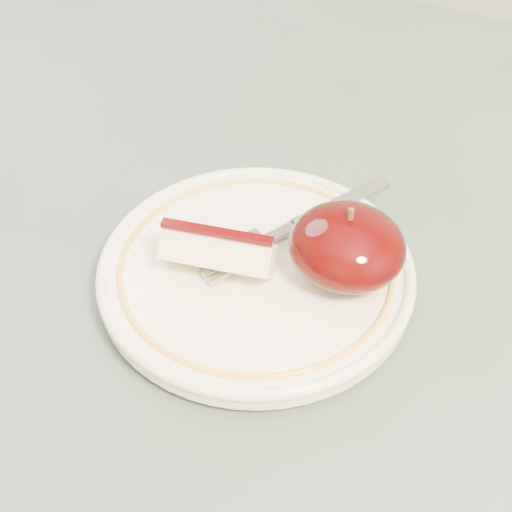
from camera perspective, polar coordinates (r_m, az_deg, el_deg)
The scene contains 5 objects.
table at distance 0.61m, azimuth -0.87°, elevation -4.62°, with size 0.90×0.90×0.75m.
plate at distance 0.50m, azimuth 0.00°, elevation -1.15°, with size 0.22×0.22×0.02m.
apple_half at distance 0.48m, azimuth 7.28°, elevation 0.78°, with size 0.08×0.08×0.06m.
apple_wedge at distance 0.48m, azimuth -3.07°, elevation 0.39°, with size 0.08×0.05×0.04m.
fork at distance 0.52m, azimuth 2.98°, elevation 2.34°, with size 0.09×0.16×0.00m.
Camera 1 is at (0.20, -0.34, 1.12)m, focal length 50.00 mm.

